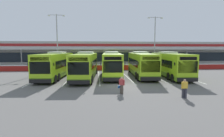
% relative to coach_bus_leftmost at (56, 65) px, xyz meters
% --- Properties ---
extents(ground_plane, '(200.00, 200.00, 0.00)m').
position_rel_coach_bus_leftmost_xyz_m(ground_plane, '(8.41, -6.34, -1.79)').
color(ground_plane, '#605E5B').
extents(terminal_building, '(70.00, 13.00, 6.00)m').
position_rel_coach_bus_leftmost_xyz_m(terminal_building, '(8.41, 20.56, 1.23)').
color(terminal_building, '#B7B7B2').
rests_on(terminal_building, ground).
extents(red_barrier_wall, '(60.00, 0.40, 1.10)m').
position_rel_coach_bus_leftmost_xyz_m(red_barrier_wall, '(8.41, 8.16, -1.23)').
color(red_barrier_wall, maroon).
rests_on(red_barrier_wall, ground).
extents(coach_bus_leftmost, '(3.53, 12.29, 3.78)m').
position_rel_coach_bus_leftmost_xyz_m(coach_bus_leftmost, '(0.00, 0.00, 0.00)').
color(coach_bus_leftmost, '#9ED11E').
rests_on(coach_bus_leftmost, ground).
extents(coach_bus_left_centre, '(3.53, 12.29, 3.78)m').
position_rel_coach_bus_leftmost_xyz_m(coach_bus_left_centre, '(4.37, -1.09, 0.00)').
color(coach_bus_left_centre, '#9ED11E').
rests_on(coach_bus_left_centre, ground).
extents(coach_bus_centre, '(3.53, 12.29, 3.78)m').
position_rel_coach_bus_leftmost_xyz_m(coach_bus_centre, '(8.26, 0.35, 0.00)').
color(coach_bus_centre, '#9ED11E').
rests_on(coach_bus_centre, ground).
extents(coach_bus_right_centre, '(3.53, 12.29, 3.78)m').
position_rel_coach_bus_leftmost_xyz_m(coach_bus_right_centre, '(12.84, 0.34, 0.00)').
color(coach_bus_right_centre, '#9ED11E').
rests_on(coach_bus_right_centre, ground).
extents(coach_bus_rightmost, '(3.53, 12.29, 3.78)m').
position_rel_coach_bus_leftmost_xyz_m(coach_bus_rightmost, '(16.99, -0.62, 0.00)').
color(coach_bus_rightmost, '#9ED11E').
rests_on(coach_bus_rightmost, ground).
extents(bay_stripe_far_west, '(0.14, 13.00, 0.01)m').
position_rel_coach_bus_leftmost_xyz_m(bay_stripe_far_west, '(-2.09, -0.34, -1.78)').
color(bay_stripe_far_west, silver).
rests_on(bay_stripe_far_west, ground).
extents(bay_stripe_west, '(0.14, 13.00, 0.01)m').
position_rel_coach_bus_leftmost_xyz_m(bay_stripe_west, '(2.11, -0.34, -1.78)').
color(bay_stripe_west, silver).
rests_on(bay_stripe_west, ground).
extents(bay_stripe_mid_west, '(0.14, 13.00, 0.01)m').
position_rel_coach_bus_leftmost_xyz_m(bay_stripe_mid_west, '(6.31, -0.34, -1.78)').
color(bay_stripe_mid_west, silver).
rests_on(bay_stripe_mid_west, ground).
extents(bay_stripe_centre, '(0.14, 13.00, 0.01)m').
position_rel_coach_bus_leftmost_xyz_m(bay_stripe_centre, '(10.51, -0.34, -1.78)').
color(bay_stripe_centre, silver).
rests_on(bay_stripe_centre, ground).
extents(bay_stripe_mid_east, '(0.14, 13.00, 0.01)m').
position_rel_coach_bus_leftmost_xyz_m(bay_stripe_mid_east, '(14.71, -0.34, -1.78)').
color(bay_stripe_mid_east, silver).
rests_on(bay_stripe_mid_east, ground).
extents(bay_stripe_east, '(0.14, 13.00, 0.01)m').
position_rel_coach_bus_leftmost_xyz_m(bay_stripe_east, '(18.91, -0.34, -1.78)').
color(bay_stripe_east, silver).
rests_on(bay_stripe_east, ground).
extents(pedestrian_with_handbag, '(0.61, 0.53, 1.62)m').
position_rel_coach_bus_leftmost_xyz_m(pedestrian_with_handbag, '(8.23, -10.36, -0.93)').
color(pedestrian_with_handbag, '#4C4238').
rests_on(pedestrian_with_handbag, ground).
extents(pedestrian_in_dark_coat, '(0.53, 0.30, 1.62)m').
position_rel_coach_bus_leftmost_xyz_m(pedestrian_in_dark_coat, '(13.32, -12.21, -0.91)').
color(pedestrian_in_dark_coat, '#33333D').
rests_on(pedestrian_in_dark_coat, ground).
extents(lamp_post_west, '(3.24, 0.28, 11.00)m').
position_rel_coach_bus_leftmost_xyz_m(lamp_post_west, '(-1.86, 9.87, 4.50)').
color(lamp_post_west, '#9E9EA3').
rests_on(lamp_post_west, ground).
extents(lamp_post_centre, '(3.24, 0.28, 11.00)m').
position_rel_coach_bus_leftmost_xyz_m(lamp_post_centre, '(18.43, 10.66, 4.50)').
color(lamp_post_centre, '#9E9EA3').
rests_on(lamp_post_centre, ground).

